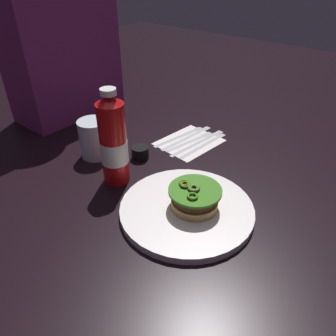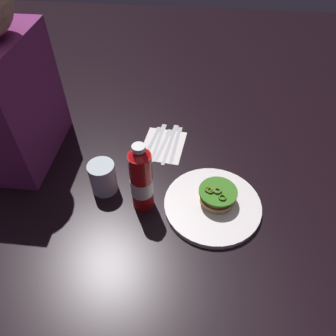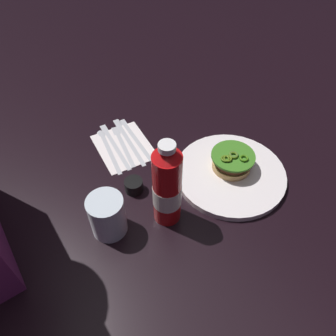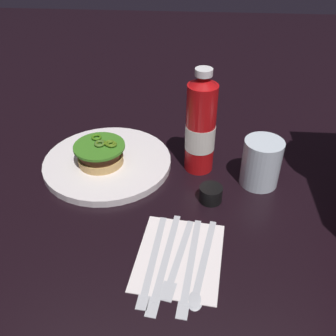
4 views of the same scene
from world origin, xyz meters
The scene contains 13 objects.
ground_plane centered at (0.00, 0.00, 0.00)m, with size 3.00×3.00×0.00m, color black.
dinner_plate centered at (-0.10, -0.12, 0.01)m, with size 0.29×0.29×0.02m, color white.
burger_sandwich centered at (-0.09, -0.13, 0.04)m, with size 0.11×0.11×0.05m.
ketchup_bottle centered at (-0.11, 0.09, 0.11)m, with size 0.07×0.07×0.24m.
water_glass centered at (-0.07, 0.22, 0.05)m, with size 0.08×0.08×0.10m, color silver.
condiment_cup centered at (0.00, 0.11, 0.02)m, with size 0.05×0.05×0.03m, color black.
napkin centered at (0.15, 0.06, 0.00)m, with size 0.18×0.15×0.00m, color white.
butter_knife centered at (0.18, 0.01, 0.00)m, with size 0.20×0.03×0.00m.
steak_knife centered at (0.18, 0.03, 0.00)m, with size 0.22×0.04×0.00m.
fork_utensil centered at (0.17, 0.05, 0.00)m, with size 0.18×0.05×0.00m.
table_knife centered at (0.18, 0.08, 0.00)m, with size 0.21×0.04×0.00m.
spoon_utensil centered at (0.19, 0.10, 0.00)m, with size 0.19×0.05×0.00m.
diner_person centered at (0.07, 0.51, 0.27)m, with size 0.35×0.19×0.60m.
Camera 1 is at (-0.55, -0.43, 0.48)m, focal length 35.21 mm.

